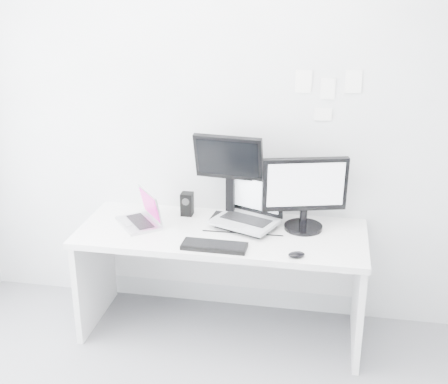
{
  "coord_description": "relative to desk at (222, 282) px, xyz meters",
  "views": [
    {
      "loc": [
        0.63,
        -2.1,
        2.28
      ],
      "look_at": [
        0.02,
        1.23,
        1.0
      ],
      "focal_mm": 47.86,
      "sensor_mm": 36.0,
      "label": 1
    }
  ],
  "objects": [
    {
      "name": "wall_note_3",
      "position": [
        0.58,
        0.34,
        1.05
      ],
      "size": [
        0.11,
        0.0,
        0.08
      ],
      "primitive_type": "cube",
      "color": "white",
      "rests_on": "back_wall"
    },
    {
      "name": "back_wall",
      "position": [
        0.0,
        0.35,
        0.99
      ],
      "size": [
        3.6,
        0.0,
        3.6
      ],
      "primitive_type": "plane",
      "rotation": [
        1.57,
        0.0,
        0.0
      ],
      "color": "silver",
      "rests_on": "ground"
    },
    {
      "name": "speaker",
      "position": [
        -0.27,
        0.22,
        0.44
      ],
      "size": [
        0.09,
        0.09,
        0.15
      ],
      "primitive_type": "cube",
      "rotation": [
        0.0,
        0.0,
        -0.12
      ],
      "color": "black",
      "rests_on": "desk"
    },
    {
      "name": "wall_note_0",
      "position": [
        0.45,
        0.34,
        1.26
      ],
      "size": [
        0.1,
        0.0,
        0.14
      ],
      "primitive_type": "cube",
      "color": "white",
      "rests_on": "back_wall"
    },
    {
      "name": "dell_laptop",
      "position": [
        0.14,
        0.07,
        0.53
      ],
      "size": [
        0.47,
        0.43,
        0.32
      ],
      "primitive_type": "cube",
      "rotation": [
        0.0,
        0.0,
        -0.39
      ],
      "color": "#A0A3A7",
      "rests_on": "desk"
    },
    {
      "name": "wall_note_2",
      "position": [
        0.75,
        0.34,
        1.26
      ],
      "size": [
        0.1,
        0.0,
        0.14
      ],
      "primitive_type": "cube",
      "color": "white",
      "rests_on": "back_wall"
    },
    {
      "name": "mouse",
      "position": [
        0.49,
        -0.28,
        0.38
      ],
      "size": [
        0.12,
        0.1,
        0.03
      ],
      "primitive_type": "ellipsoid",
      "rotation": [
        0.0,
        0.0,
        0.39
      ],
      "color": "black",
      "rests_on": "desk"
    },
    {
      "name": "rear_monitor",
      "position": [
        0.02,
        0.19,
        0.66
      ],
      "size": [
        0.45,
        0.2,
        0.6
      ],
      "primitive_type": "cube",
      "rotation": [
        0.0,
        0.0,
        -0.11
      ],
      "color": "black",
      "rests_on": "desk"
    },
    {
      "name": "keyboard",
      "position": [
        0.0,
        -0.25,
        0.38
      ],
      "size": [
        0.39,
        0.14,
        0.03
      ],
      "primitive_type": "cube",
      "rotation": [
        0.0,
        0.0,
        -0.02
      ],
      "color": "black",
      "rests_on": "desk"
    },
    {
      "name": "macbook",
      "position": [
        -0.54,
        0.0,
        0.48
      ],
      "size": [
        0.37,
        0.38,
        0.23
      ],
      "primitive_type": "cube",
      "rotation": [
        0.0,
        0.0,
        -0.9
      ],
      "color": "#B0B0B4",
      "rests_on": "desk"
    },
    {
      "name": "wall_note_1",
      "position": [
        0.6,
        0.34,
        1.22
      ],
      "size": [
        0.09,
        0.0,
        0.13
      ],
      "primitive_type": "cube",
      "color": "white",
      "rests_on": "back_wall"
    },
    {
      "name": "desk",
      "position": [
        0.0,
        0.0,
        0.0
      ],
      "size": [
        1.8,
        0.7,
        0.73
      ],
      "primitive_type": "cube",
      "color": "white",
      "rests_on": "ground"
    },
    {
      "name": "samsung_monitor",
      "position": [
        0.5,
        0.13,
        0.61
      ],
      "size": [
        0.57,
        0.37,
        0.48
      ],
      "primitive_type": "cube",
      "rotation": [
        0.0,
        0.0,
        0.26
      ],
      "color": "black",
      "rests_on": "desk"
    }
  ]
}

